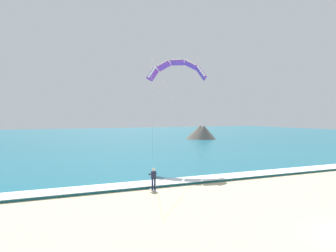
{
  "coord_description": "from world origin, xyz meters",
  "views": [
    {
      "loc": [
        -15.13,
        -10.34,
        5.64
      ],
      "look_at": [
        -1.45,
        18.28,
        4.66
      ],
      "focal_mm": 37.35,
      "sensor_mm": 36.0,
      "label": 1
    }
  ],
  "objects": [
    {
      "name": "kitesurfer",
      "position": [
        -4.87,
        13.65,
        0.94
      ],
      "size": [
        0.55,
        0.53,
        1.69
      ],
      "color": "#191E38",
      "rests_on": "ground"
    },
    {
      "name": "surfboard",
      "position": [
        -4.87,
        13.63,
        0.03
      ],
      "size": [
        0.5,
        1.42,
        0.09
      ],
      "color": "white",
      "rests_on": "ground"
    },
    {
      "name": "sea",
      "position": [
        0.0,
        74.28,
        0.1
      ],
      "size": [
        200.0,
        120.0,
        0.2
      ],
      "primitive_type": "cube",
      "color": "#146075",
      "rests_on": "ground"
    },
    {
      "name": "headland_right",
      "position": [
        26.29,
        58.35,
        1.66
      ],
      "size": [
        7.33,
        7.77,
        3.33
      ],
      "color": "#56514C",
      "rests_on": "ground"
    },
    {
      "name": "surf_foam",
      "position": [
        0.0,
        15.28,
        0.22
      ],
      "size": [
        200.0,
        2.3,
        0.04
      ],
      "primitive_type": "cube",
      "color": "white",
      "rests_on": "sea"
    },
    {
      "name": "kite_primary",
      "position": [
        1.8,
        22.88,
        10.64
      ],
      "size": [
        9.32,
        10.97,
        10.41
      ],
      "color": "purple"
    }
  ]
}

